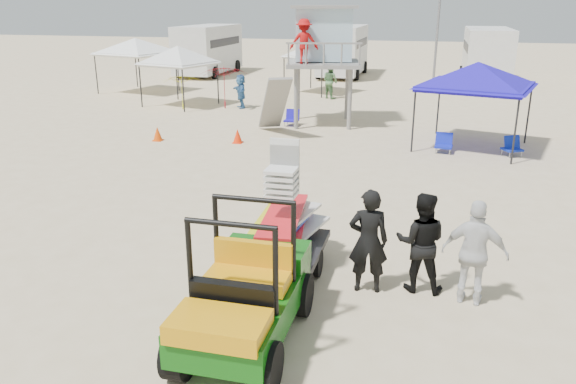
% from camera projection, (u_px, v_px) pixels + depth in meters
% --- Properties ---
extents(ground, '(140.00, 140.00, 0.00)m').
position_uv_depth(ground, '(205.00, 335.00, 8.32)').
color(ground, beige).
rests_on(ground, ground).
extents(utility_cart, '(1.40, 2.67, 2.03)m').
position_uv_depth(utility_cart, '(242.00, 285.00, 7.82)').
color(utility_cart, '#0C510C').
rests_on(utility_cart, ground).
extents(surf_trailer, '(1.30, 2.39, 2.18)m').
position_uv_depth(surf_trailer, '(285.00, 227.00, 9.98)').
color(surf_trailer, black).
rests_on(surf_trailer, ground).
extents(man_left, '(0.72, 0.53, 1.82)m').
position_uv_depth(man_left, '(368.00, 241.00, 9.34)').
color(man_left, black).
rests_on(man_left, ground).
extents(man_mid, '(0.85, 0.66, 1.75)m').
position_uv_depth(man_mid, '(421.00, 242.00, 9.38)').
color(man_mid, black).
rests_on(man_mid, ground).
extents(man_right, '(1.08, 0.56, 1.77)m').
position_uv_depth(man_right, '(475.00, 253.00, 8.95)').
color(man_right, silver).
rests_on(man_right, ground).
extents(lifeguard_tower, '(3.30, 3.30, 4.49)m').
position_uv_depth(lifeguard_tower, '(322.00, 39.00, 21.93)').
color(lifeguard_tower, gray).
rests_on(lifeguard_tower, ground).
extents(canopy_blue, '(4.00, 4.00, 3.26)m').
position_uv_depth(canopy_blue, '(478.00, 66.00, 18.28)').
color(canopy_blue, black).
rests_on(canopy_blue, ground).
extents(canopy_white_a, '(3.36, 3.36, 3.18)m').
position_uv_depth(canopy_white_a, '(178.00, 49.00, 26.16)').
color(canopy_white_a, black).
rests_on(canopy_white_a, ground).
extents(canopy_white_b, '(3.90, 3.90, 3.30)m').
position_uv_depth(canopy_white_b, '(135.00, 41.00, 30.13)').
color(canopy_white_b, black).
rests_on(canopy_white_b, ground).
extents(canopy_white_c, '(3.47, 3.47, 3.15)m').
position_uv_depth(canopy_white_c, '(316.00, 44.00, 29.98)').
color(canopy_white_c, black).
rests_on(canopy_white_c, ground).
extents(umbrella_a, '(2.33, 2.36, 1.97)m').
position_uv_depth(umbrella_a, '(224.00, 87.00, 25.83)').
color(umbrella_a, '#AD121D').
rests_on(umbrella_a, ground).
extents(umbrella_b, '(2.48, 2.48, 1.60)m').
position_uv_depth(umbrella_b, '(182.00, 92.00, 25.65)').
color(umbrella_b, '#F1F215').
rests_on(umbrella_b, ground).
extents(cone_near, '(0.34, 0.34, 0.50)m').
position_uv_depth(cone_near, '(238.00, 136.00, 19.66)').
color(cone_near, '#FF2C08').
rests_on(cone_near, ground).
extents(cone_far, '(0.34, 0.34, 0.50)m').
position_uv_depth(cone_far, '(158.00, 134.00, 19.98)').
color(cone_far, '#EE4807').
rests_on(cone_far, ground).
extents(beach_chair_a, '(0.55, 0.59, 0.64)m').
position_uv_depth(beach_chair_a, '(292.00, 118.00, 22.47)').
color(beach_chair_a, '#1910B0').
rests_on(beach_chair_a, ground).
extents(beach_chair_b, '(0.72, 0.80, 0.64)m').
position_uv_depth(beach_chair_b, '(512.00, 146.00, 18.03)').
color(beach_chair_b, '#0F26A5').
rests_on(beach_chair_b, ground).
extents(beach_chair_c, '(0.59, 0.63, 0.64)m').
position_uv_depth(beach_chair_c, '(444.00, 143.00, 18.42)').
color(beach_chair_c, '#101DB3').
rests_on(beach_chair_c, ground).
extents(rv_far_left, '(2.64, 6.80, 3.25)m').
position_uv_depth(rv_far_left, '(208.00, 48.00, 38.10)').
color(rv_far_left, silver).
rests_on(rv_far_left, ground).
extents(rv_mid_left, '(2.65, 6.50, 3.25)m').
position_uv_depth(rv_mid_left, '(343.00, 48.00, 37.36)').
color(rv_mid_left, silver).
rests_on(rv_mid_left, ground).
extents(rv_mid_right, '(2.64, 7.00, 3.25)m').
position_uv_depth(rv_mid_right, '(487.00, 53.00, 33.87)').
color(rv_mid_right, silver).
rests_on(rv_mid_right, ground).
extents(light_pole_left, '(0.14, 0.14, 8.00)m').
position_uv_depth(light_pole_left, '(439.00, 16.00, 31.12)').
color(light_pole_left, slate).
rests_on(light_pole_left, ground).
extents(distant_beachgoers, '(19.04, 11.81, 1.80)m').
position_uv_depth(distant_beachgoers, '(393.00, 92.00, 25.55)').
color(distant_beachgoers, '#52824E').
rests_on(distant_beachgoers, ground).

